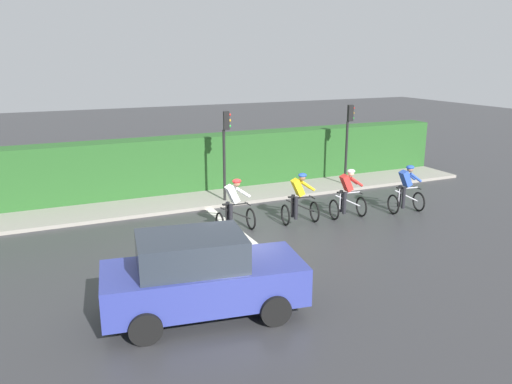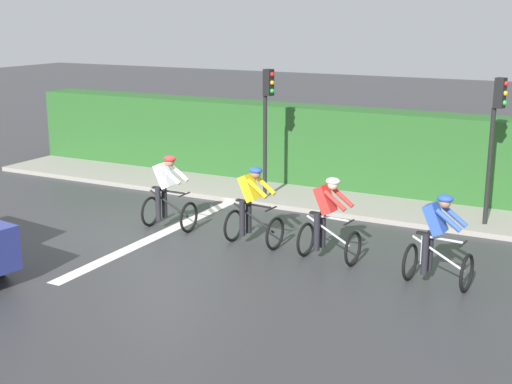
% 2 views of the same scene
% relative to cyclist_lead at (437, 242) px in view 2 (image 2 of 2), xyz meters
% --- Properties ---
extents(ground_plane, '(80.00, 80.00, 0.00)m').
position_rel_cyclist_lead_xyz_m(ground_plane, '(-0.39, -6.18, -0.80)').
color(ground_plane, '#333335').
extents(sidewalk_kerb, '(2.80, 19.50, 0.12)m').
position_rel_cyclist_lead_xyz_m(sidewalk_kerb, '(-4.57, -4.18, -0.74)').
color(sidewalk_kerb, gray).
rests_on(sidewalk_kerb, ground).
extents(stone_wall_low, '(0.44, 19.50, 0.59)m').
position_rel_cyclist_lead_xyz_m(stone_wall_low, '(-5.47, -4.18, -0.50)').
color(stone_wall_low, tan).
rests_on(stone_wall_low, ground).
extents(hedge_wall, '(1.10, 19.50, 2.21)m').
position_rel_cyclist_lead_xyz_m(hedge_wall, '(-5.77, -4.18, 0.31)').
color(hedge_wall, '#265623').
rests_on(hedge_wall, ground).
extents(road_marking_stop_line, '(7.00, 0.30, 0.01)m').
position_rel_cyclist_lead_xyz_m(road_marking_stop_line, '(-0.39, -5.99, -0.79)').
color(road_marking_stop_line, silver).
rests_on(road_marking_stop_line, ground).
extents(cyclist_lead, '(0.78, 1.14, 1.66)m').
position_rel_cyclist_lead_xyz_m(cyclist_lead, '(0.00, 0.00, 0.00)').
color(cyclist_lead, black).
rests_on(cyclist_lead, ground).
extents(cyclist_second, '(0.78, 1.14, 1.66)m').
position_rel_cyclist_lead_xyz_m(cyclist_second, '(-0.31, -2.17, 0.00)').
color(cyclist_second, black).
rests_on(cyclist_second, ground).
extents(cyclist_mid, '(0.77, 1.14, 1.66)m').
position_rel_cyclist_lead_xyz_m(cyclist_mid, '(-0.47, -3.89, 0.00)').
color(cyclist_mid, black).
rests_on(cyclist_mid, ground).
extents(cyclist_fourth, '(0.69, 1.08, 1.66)m').
position_rel_cyclist_lead_xyz_m(cyclist_fourth, '(-0.59, -6.07, 0.00)').
color(cyclist_fourth, black).
rests_on(cyclist_fourth, ground).
extents(traffic_light_near_crossing, '(0.24, 0.31, 3.34)m').
position_rel_cyclist_lead_xyz_m(traffic_light_near_crossing, '(-3.63, -5.16, 1.43)').
color(traffic_light_near_crossing, black).
rests_on(traffic_light_near_crossing, ground).
extents(traffic_light_far_junction, '(0.24, 0.31, 3.34)m').
position_rel_cyclist_lead_xyz_m(traffic_light_far_junction, '(-3.84, 0.21, 1.43)').
color(traffic_light_far_junction, black).
rests_on(traffic_light_far_junction, ground).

